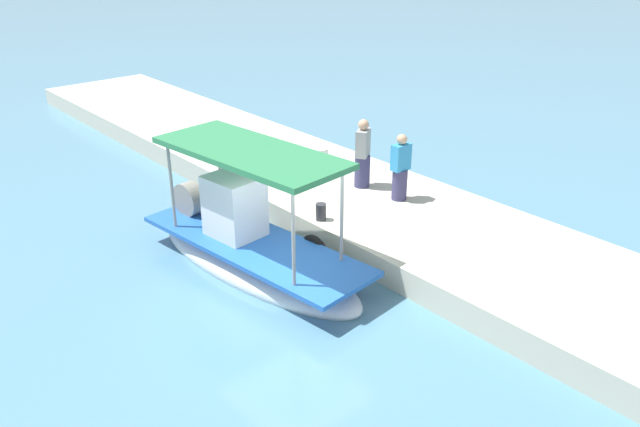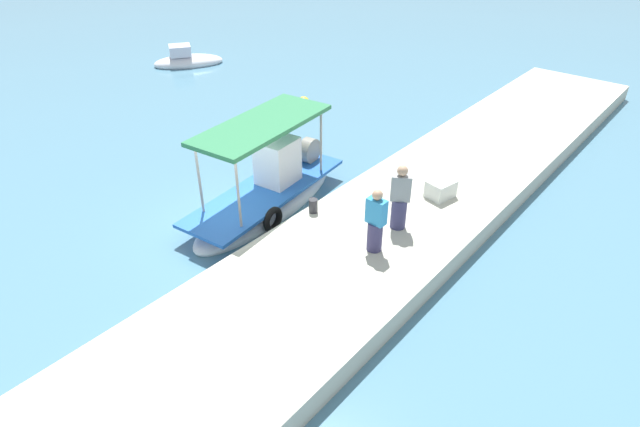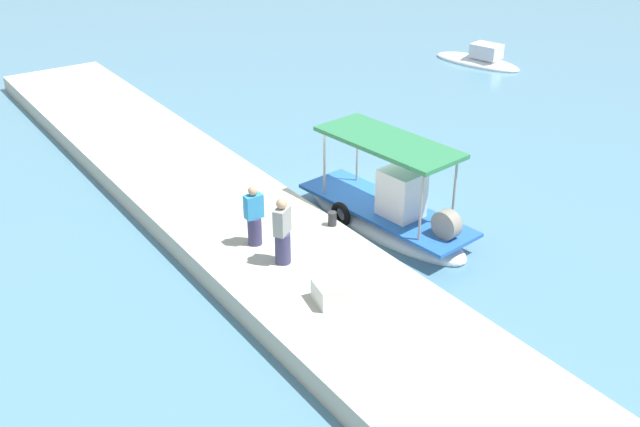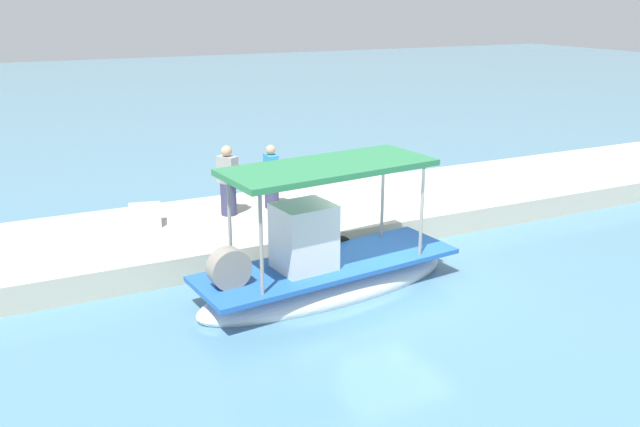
{
  "view_description": "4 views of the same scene",
  "coord_description": "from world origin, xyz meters",
  "px_view_note": "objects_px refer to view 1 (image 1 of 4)",
  "views": [
    {
      "loc": [
        -8.92,
        7.0,
        6.94
      ],
      "look_at": [
        0.76,
        -1.34,
        1.13
      ],
      "focal_mm": 36.76,
      "sensor_mm": 36.0,
      "label": 1
    },
    {
      "loc": [
        -7.79,
        -9.77,
        8.25
      ],
      "look_at": [
        1.11,
        -2.32,
        0.85
      ],
      "focal_mm": 29.61,
      "sensor_mm": 36.0,
      "label": 2
    },
    {
      "loc": [
        15.48,
        -12.18,
        10.14
      ],
      "look_at": [
        1.21,
        -2.19,
        1.0
      ],
      "focal_mm": 40.85,
      "sensor_mm": 36.0,
      "label": 3
    },
    {
      "loc": [
        7.08,
        11.31,
        5.79
      ],
      "look_at": [
        0.99,
        -1.28,
        1.26
      ],
      "focal_mm": 37.22,
      "sensor_mm": 36.0,
      "label": 4
    }
  ],
  "objects_px": {
    "mooring_bollard": "(321,212)",
    "main_fishing_boat": "(252,247)",
    "fisherman_by_crate": "(400,170)",
    "cargo_crate": "(312,156)",
    "fisherman_near_bollard": "(363,157)"
  },
  "relations": [
    {
      "from": "fisherman_by_crate",
      "to": "mooring_bollard",
      "type": "xyz_separation_m",
      "value": [
        0.34,
        2.24,
        -0.56
      ]
    },
    {
      "from": "fisherman_by_crate",
      "to": "cargo_crate",
      "type": "distance_m",
      "value": 3.31
    },
    {
      "from": "fisherman_by_crate",
      "to": "cargo_crate",
      "type": "relative_size",
      "value": 2.25
    },
    {
      "from": "main_fishing_boat",
      "to": "mooring_bollard",
      "type": "height_order",
      "value": "main_fishing_boat"
    },
    {
      "from": "mooring_bollard",
      "to": "fisherman_near_bollard",
      "type": "bearing_deg",
      "value": -68.02
    },
    {
      "from": "fisherman_by_crate",
      "to": "main_fishing_boat",
      "type": "bearing_deg",
      "value": 83.23
    },
    {
      "from": "main_fishing_boat",
      "to": "mooring_bollard",
      "type": "distance_m",
      "value": 1.88
    },
    {
      "from": "main_fishing_boat",
      "to": "fisherman_by_crate",
      "type": "height_order",
      "value": "main_fishing_boat"
    },
    {
      "from": "fisherman_by_crate",
      "to": "cargo_crate",
      "type": "height_order",
      "value": "fisherman_by_crate"
    },
    {
      "from": "main_fishing_boat",
      "to": "fisherman_by_crate",
      "type": "xyz_separation_m",
      "value": [
        -0.48,
        -4.08,
        0.9
      ]
    },
    {
      "from": "main_fishing_boat",
      "to": "fisherman_near_bollard",
      "type": "bearing_deg",
      "value": -79.79
    },
    {
      "from": "mooring_bollard",
      "to": "main_fishing_boat",
      "type": "bearing_deg",
      "value": 85.48
    },
    {
      "from": "mooring_bollard",
      "to": "cargo_crate",
      "type": "distance_m",
      "value": 3.68
    },
    {
      "from": "fisherman_near_bollard",
      "to": "cargo_crate",
      "type": "relative_size",
      "value": 2.4
    },
    {
      "from": "main_fishing_boat",
      "to": "fisherman_by_crate",
      "type": "distance_m",
      "value": 4.21
    }
  ]
}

